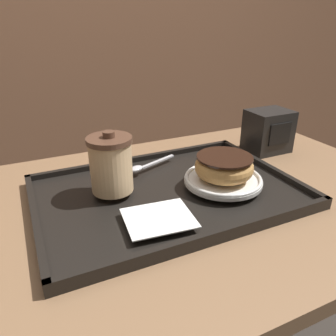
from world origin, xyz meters
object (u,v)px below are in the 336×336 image
coffee_cup_front (111,164)px  donut_chocolate_glazed (224,166)px  napkin_dispenser (268,131)px  spoon (142,167)px

coffee_cup_front → donut_chocolate_glazed: bearing=-17.0°
donut_chocolate_glazed → coffee_cup_front: bearing=163.0°
coffee_cup_front → napkin_dispenser: (0.46, 0.08, -0.02)m
coffee_cup_front → donut_chocolate_glazed: coffee_cup_front is taller
coffee_cup_front → napkin_dispenser: 0.47m
coffee_cup_front → spoon: bearing=37.7°
coffee_cup_front → spoon: 0.12m
spoon → coffee_cup_front: bearing=16.8°
coffee_cup_front → spoon: coffee_cup_front is taller
coffee_cup_front → donut_chocolate_glazed: 0.23m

